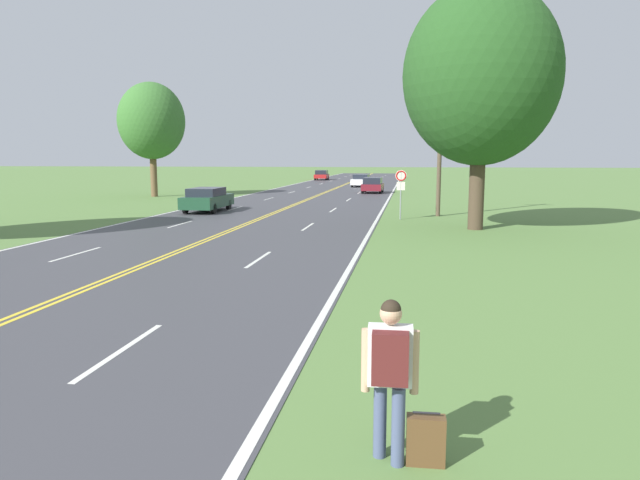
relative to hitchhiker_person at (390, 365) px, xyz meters
The scene contains 10 objects.
hitchhiker_person is the anchor object (origin of this frame).
suitcase 0.93m from the hitchhiker_person, ahead, with size 0.42×0.19×0.60m.
traffic_sign 25.02m from the hitchhiker_person, 90.86° to the left, with size 0.60×0.10×2.65m.
utility_pole_midground 27.45m from the hitchhiker_person, 86.41° to the left, with size 1.80×0.24×9.16m.
tree_left_verge 22.28m from the hitchhiker_person, 81.55° to the left, with size 7.00×7.00×10.99m.
tree_mid_treeline 45.88m from the hitchhiker_person, 118.25° to the left, with size 5.57×5.57×9.58m.
car_dark_green_sedan_nearest 30.32m from the hitchhiker_person, 113.83° to the left, with size 2.02×4.84×1.47m.
car_maroon_hatchback_approaching 48.13m from the hitchhiker_person, 94.08° to the left, with size 1.94×3.56×1.46m.
car_white_sedan_mid_near 59.91m from the hitchhiker_person, 95.30° to the left, with size 2.01×4.58×1.40m.
car_red_hatchback_mid_far 79.58m from the hitchhiker_person, 99.46° to the left, with size 1.96×3.93×1.45m.
Camera 1 is at (8.13, -1.31, 3.31)m, focal length 32.00 mm.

